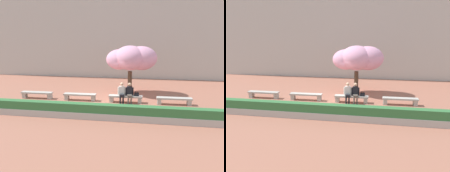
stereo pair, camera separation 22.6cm
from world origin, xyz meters
The scene contains 11 objects.
ground_plane centered at (0.00, 0.00, 0.00)m, with size 100.00×100.00×0.00m, color #9E604C.
building_facade centered at (0.00, 9.94, 4.46)m, with size 28.00×4.00×8.92m, color #B7B2A8.
stone_bench_west_end centered at (-4.54, 0.00, 0.31)m, with size 2.15×0.46×0.45m.
stone_bench_near_west centered at (-1.51, 0.00, 0.31)m, with size 2.15×0.46×0.45m.
stone_bench_center centered at (1.51, 0.00, 0.31)m, with size 2.15×0.46×0.45m.
stone_bench_near_east centered at (4.54, 0.00, 0.31)m, with size 2.15×0.46×0.45m.
person_seated_left centered at (1.27, -0.05, 0.70)m, with size 0.51×0.71×1.29m.
person_seated_right centered at (1.77, -0.05, 0.70)m, with size 0.51×0.71×1.29m.
handbag centered at (2.21, 0.00, 0.58)m, with size 0.30×0.15×0.34m.
cherry_tree_main centered at (1.66, 2.35, 2.57)m, with size 3.67×2.53×3.49m.
planter_hedge_foreground centered at (0.00, -3.04, 0.39)m, with size 13.38×0.50×0.80m.
Camera 2 is at (2.94, -13.35, 4.25)m, focal length 35.00 mm.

